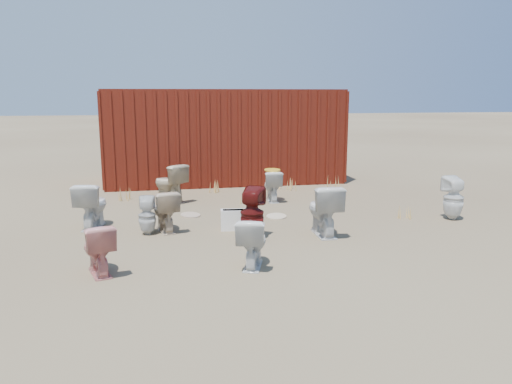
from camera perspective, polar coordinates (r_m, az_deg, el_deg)
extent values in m
plane|color=brown|center=(8.52, 0.77, -4.40)|extent=(100.00, 100.00, 0.00)
cube|color=#54100E|center=(13.38, -3.77, 6.47)|extent=(6.00, 2.40, 2.40)
imported|color=silver|center=(9.05, -18.24, -1.44)|extent=(0.59, 0.85, 0.80)
imported|color=#D7817C|center=(6.73, -17.60, -6.19)|extent=(0.55, 0.74, 0.67)
imported|color=silver|center=(6.68, -0.43, -5.73)|extent=(0.57, 0.76, 0.68)
imported|color=#53100E|center=(7.94, -0.44, -2.45)|extent=(0.51, 0.52, 0.83)
imported|color=silver|center=(8.23, 7.72, -2.01)|extent=(0.49, 0.84, 0.85)
imported|color=silver|center=(8.39, -12.34, -2.65)|extent=(0.30, 0.31, 0.64)
imported|color=#BEAC8B|center=(10.80, -9.88, 1.01)|extent=(0.85, 0.93, 0.83)
imported|color=#C2AB8E|center=(8.53, -10.37, -2.12)|extent=(0.53, 0.76, 0.70)
imported|color=silver|center=(10.77, 1.86, 0.71)|extent=(0.42, 0.68, 0.67)
imported|color=white|center=(9.86, 21.64, -0.66)|extent=(0.37, 0.38, 0.80)
ellipsoid|color=gold|center=(10.71, 1.88, 2.53)|extent=(0.34, 0.42, 0.02)
cube|color=white|center=(8.52, -2.36, -3.18)|extent=(0.52, 0.25, 0.35)
ellipsoid|color=beige|center=(9.43, 2.35, -2.80)|extent=(0.50, 0.58, 0.02)
ellipsoid|color=tan|center=(9.61, -7.51, -2.62)|extent=(0.49, 0.56, 0.02)
cone|color=tan|center=(11.21, -15.08, -0.32)|extent=(0.36, 0.36, 0.26)
cone|color=tan|center=(10.65, -1.22, -0.54)|extent=(0.32, 0.32, 0.26)
cone|color=tan|center=(11.97, 8.89, 0.84)|extent=(0.36, 0.36, 0.34)
cone|color=tan|center=(11.79, -4.98, 0.64)|extent=(0.30, 0.30, 0.29)
cone|color=tan|center=(12.11, 3.57, 0.94)|extent=(0.34, 0.34, 0.29)
cone|color=tan|center=(9.70, 16.69, -2.24)|extent=(0.28, 0.28, 0.23)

